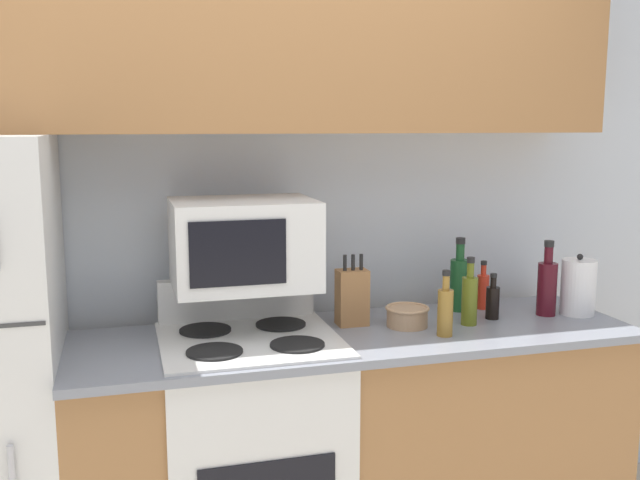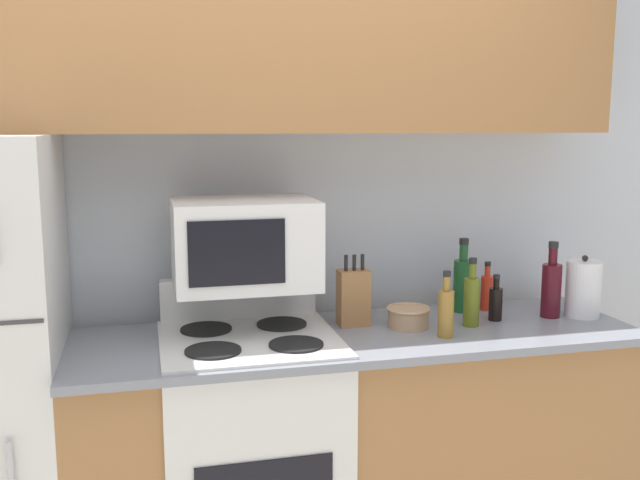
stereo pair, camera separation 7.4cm
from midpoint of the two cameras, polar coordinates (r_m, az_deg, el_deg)
name	(u,v)px [view 1 (the left image)]	position (r m, az deg, el deg)	size (l,w,h in m)	color
wall_back	(242,226)	(2.89, -6.97, 1.10)	(8.00, 0.05, 2.55)	silver
lower_cabinets	(356,449)	(2.81, 2.12, -16.39)	(2.06, 0.62, 0.93)	#9E6B3D
upper_cabinets	(248,39)	(2.68, -6.59, 15.65)	(2.76, 0.35, 0.67)	#9E6B3D
stove	(252,459)	(2.71, -6.31, -17.02)	(0.62, 0.61, 1.10)	silver
microwave	(244,243)	(2.55, -6.96, -0.27)	(0.50, 0.38, 0.31)	silver
knife_block	(352,297)	(2.69, 1.80, -4.57)	(0.11, 0.08, 0.27)	#9E6B3D
bowl	(407,316)	(2.70, 6.21, -6.04)	(0.17, 0.17, 0.08)	tan
bottle_soy_sauce	(493,301)	(2.85, 12.93, -4.79)	(0.05, 0.05, 0.18)	black
bottle_wine_green	(459,282)	(2.94, 10.38, -3.33)	(0.08, 0.08, 0.30)	#194C23
bottle_vinegar	(445,310)	(2.59, 9.18, -5.57)	(0.06, 0.06, 0.24)	olive
bottle_olive_oil	(470,298)	(2.74, 11.12, -4.60)	(0.06, 0.06, 0.26)	#5B6619
bottle_hot_sauce	(483,290)	(3.00, 12.21, -3.93)	(0.05, 0.05, 0.20)	red
bottle_wine_red	(547,286)	(2.95, 17.02, -3.54)	(0.08, 0.08, 0.30)	#470F19
kettle	(578,287)	(3.01, 19.30, -3.57)	(0.13, 0.13, 0.25)	white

